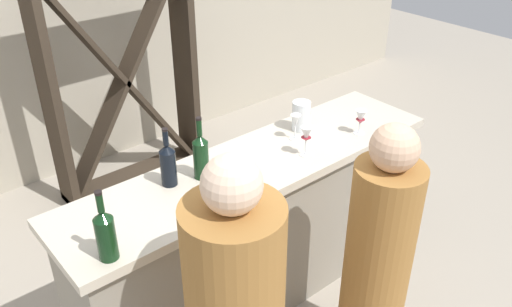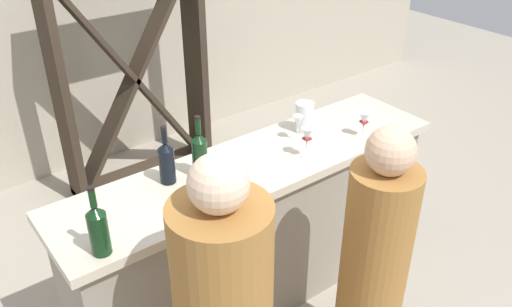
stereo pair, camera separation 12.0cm
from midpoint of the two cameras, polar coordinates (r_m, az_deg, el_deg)
ground_plane at (r=3.44m, az=1.04°, el=-14.76°), size 12.00×12.00×0.00m
bar_counter at (r=3.12m, az=1.12°, el=-8.42°), size 2.24×0.56×0.97m
wine_rack at (r=4.19m, az=-12.19°, el=7.90°), size 1.18×0.28×1.77m
wine_bottle_leftmost_dark_green at (r=2.25m, az=-15.03°, el=-7.77°), size 0.08×0.08×0.33m
wine_bottle_second_left_near_black at (r=2.64m, az=-8.25°, el=-0.85°), size 0.08×0.08×0.31m
wine_bottle_center_dark_green at (r=2.67m, az=-4.76°, el=-0.05°), size 0.08×0.08×0.34m
wine_glass_near_left at (r=3.12m, az=12.55°, el=3.41°), size 0.07×0.07×0.15m
wine_glass_near_center at (r=2.85m, az=6.67°, el=1.76°), size 0.06×0.06×0.17m
wine_glass_near_right at (r=3.01m, az=5.63°, el=3.27°), size 0.06×0.06×0.15m
water_pitcher at (r=3.13m, az=6.29°, el=3.89°), size 0.11×0.11×0.18m
person_center_guest at (r=2.71m, az=13.72°, el=-11.74°), size 0.33×0.33×1.42m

